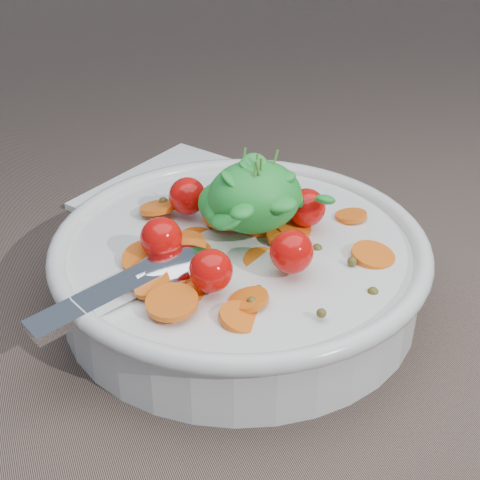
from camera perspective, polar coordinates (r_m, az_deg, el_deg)
name	(u,v)px	position (r m, az deg, el deg)	size (l,w,h in m)	color
ground	(206,287)	(0.60, -2.66, -3.64)	(6.00, 6.00, 0.00)	#6C584D
bowl	(240,266)	(0.56, -0.03, -1.99)	(0.31, 0.29, 0.12)	silver
napkin	(184,194)	(0.73, -4.35, 3.60)	(0.18, 0.15, 0.01)	white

